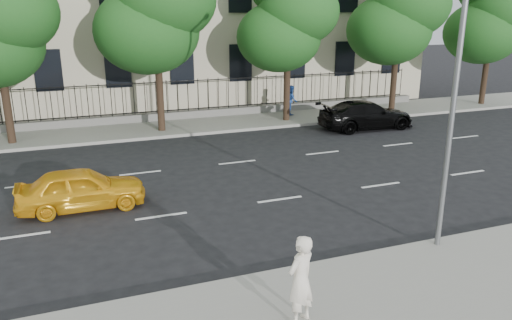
# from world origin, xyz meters

# --- Properties ---
(ground) EXTENTS (120.00, 120.00, 0.00)m
(ground) POSITION_xyz_m (0.00, 0.00, 0.00)
(ground) COLOR black
(ground) RESTS_ON ground
(near_sidewalk) EXTENTS (60.00, 4.00, 0.15)m
(near_sidewalk) POSITION_xyz_m (0.00, -4.00, 0.07)
(near_sidewalk) COLOR gray
(near_sidewalk) RESTS_ON ground
(far_sidewalk) EXTENTS (60.00, 4.00, 0.15)m
(far_sidewalk) POSITION_xyz_m (0.00, 14.00, 0.07)
(far_sidewalk) COLOR gray
(far_sidewalk) RESTS_ON ground
(lane_markings) EXTENTS (49.60, 4.62, 0.01)m
(lane_markings) POSITION_xyz_m (0.00, 4.75, 0.01)
(lane_markings) COLOR silver
(lane_markings) RESTS_ON ground
(iron_fence) EXTENTS (30.00, 0.50, 2.20)m
(iron_fence) POSITION_xyz_m (0.00, 15.70, 0.65)
(iron_fence) COLOR slate
(iron_fence) RESTS_ON far_sidewalk
(street_light) EXTENTS (0.25, 3.32, 8.05)m
(street_light) POSITION_xyz_m (2.50, -1.77, 5.15)
(street_light) COLOR slate
(street_light) RESTS_ON near_sidewalk
(tree_c) EXTENTS (5.89, 5.50, 9.80)m
(tree_c) POSITION_xyz_m (-1.96, 13.36, 6.41)
(tree_c) COLOR #382619
(tree_c) RESTS_ON far_sidewalk
(tree_d) EXTENTS (5.34, 4.94, 8.84)m
(tree_d) POSITION_xyz_m (5.04, 13.36, 5.84)
(tree_d) COLOR #382619
(tree_d) RESTS_ON far_sidewalk
(tree_e) EXTENTS (5.71, 5.31, 9.46)m
(tree_e) POSITION_xyz_m (12.04, 13.36, 6.20)
(tree_e) COLOR #382619
(tree_e) RESTS_ON far_sidewalk
(tree_f) EXTENTS (5.52, 5.12, 9.01)m
(tree_f) POSITION_xyz_m (19.04, 13.36, 5.88)
(tree_f) COLOR #382619
(tree_f) RESTS_ON far_sidewalk
(yellow_taxi) EXTENTS (3.97, 1.61, 1.35)m
(yellow_taxi) POSITION_xyz_m (-6.23, 4.03, 0.67)
(yellow_taxi) COLOR #EDA715
(yellow_taxi) RESTS_ON ground
(black_sedan) EXTENTS (5.22, 2.23, 1.50)m
(black_sedan) POSITION_xyz_m (8.33, 10.32, 0.75)
(black_sedan) COLOR black
(black_sedan) RESTS_ON ground
(woman_near) EXTENTS (0.81, 0.70, 1.88)m
(woman_near) POSITION_xyz_m (-2.42, -4.10, 1.09)
(woman_near) COLOR white
(woman_near) RESTS_ON near_sidewalk
(pedestrian_far) EXTENTS (0.82, 0.96, 1.72)m
(pedestrian_far) POSITION_xyz_m (5.85, 14.43, 1.01)
(pedestrian_far) COLOR navy
(pedestrian_far) RESTS_ON far_sidewalk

